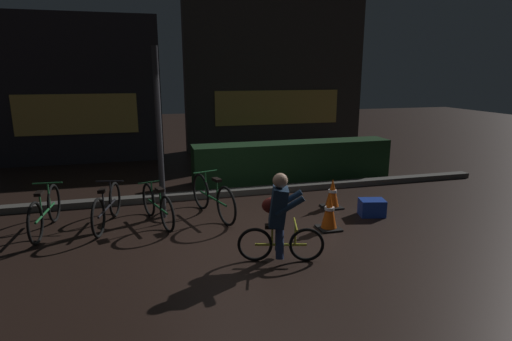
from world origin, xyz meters
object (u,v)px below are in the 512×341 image
object	(u,v)px
street_post	(159,135)
blue_crate	(372,208)
traffic_cone_near	(329,212)
cyclist	(279,217)
traffic_cone_far	(332,194)
parked_bike_left_mid	(107,207)
parked_bike_center_right	(213,198)
parked_bike_center_left	(157,206)
parked_bike_leftmost	(45,212)

from	to	relation	value
street_post	blue_crate	bearing A→B (deg)	-13.89
traffic_cone_near	cyclist	size ratio (longest dim) A/B	0.50
traffic_cone_far	blue_crate	xyz separation A→B (m)	(0.50, -0.60, -0.13)
parked_bike_left_mid	blue_crate	bearing A→B (deg)	-87.00
parked_bike_left_mid	parked_bike_center_right	bearing A→B (deg)	-78.45
parked_bike_left_mid	traffic_cone_near	distance (m)	3.70
parked_bike_center_left	parked_bike_center_right	world-z (taller)	parked_bike_center_right
parked_bike_center_left	blue_crate	world-z (taller)	parked_bike_center_left
traffic_cone_far	cyclist	size ratio (longest dim) A/B	0.46
blue_crate	parked_bike_center_left	bearing A→B (deg)	170.93
parked_bike_leftmost	parked_bike_center_right	bearing A→B (deg)	-85.54
blue_crate	traffic_cone_far	bearing A→B (deg)	129.63
street_post	parked_bike_center_right	distance (m)	1.43
parked_bike_center_left	traffic_cone_near	size ratio (longest dim) A/B	2.32
parked_bike_leftmost	cyclist	distance (m)	3.86
street_post	parked_bike_center_left	size ratio (longest dim) A/B	2.04
parked_bike_center_right	blue_crate	size ratio (longest dim) A/B	3.73
parked_bike_left_mid	traffic_cone_far	size ratio (longest dim) A/B	2.69
blue_crate	traffic_cone_near	bearing A→B (deg)	-158.76
parked_bike_center_right	cyclist	bearing A→B (deg)	179.53
parked_bike_leftmost	traffic_cone_far	bearing A→B (deg)	-86.74
parked_bike_center_left	blue_crate	xyz separation A→B (m)	(3.74, -0.60, -0.17)
parked_bike_left_mid	blue_crate	world-z (taller)	parked_bike_left_mid
parked_bike_leftmost	traffic_cone_far	world-z (taller)	parked_bike_leftmost
blue_crate	cyclist	distance (m)	2.58
traffic_cone_near	traffic_cone_far	xyz separation A→B (m)	(0.53, 1.00, -0.03)
traffic_cone_far	blue_crate	world-z (taller)	traffic_cone_far
street_post	traffic_cone_far	distance (m)	3.38
parked_bike_left_mid	traffic_cone_near	xyz separation A→B (m)	(3.53, -1.10, -0.03)
street_post	parked_bike_leftmost	world-z (taller)	street_post
street_post	parked_bike_leftmost	xyz separation A→B (m)	(-1.86, -0.22, -1.13)
cyclist	traffic_cone_far	bearing A→B (deg)	63.64
traffic_cone_near	parked_bike_left_mid	bearing A→B (deg)	162.71
parked_bike_center_left	parked_bike_center_right	distance (m)	0.97
parked_bike_leftmost	cyclist	world-z (taller)	cyclist
street_post	cyclist	size ratio (longest dim) A/B	2.37
blue_crate	street_post	bearing A→B (deg)	166.11
parked_bike_center_right	blue_crate	distance (m)	2.87
parked_bike_center_left	cyclist	size ratio (longest dim) A/B	1.16
parked_bike_left_mid	cyclist	xyz separation A→B (m)	(2.37, -1.98, 0.30)
street_post	parked_bike_center_left	distance (m)	1.20
parked_bike_leftmost	blue_crate	world-z (taller)	parked_bike_leftmost
traffic_cone_near	blue_crate	size ratio (longest dim) A/B	1.42
cyclist	street_post	bearing A→B (deg)	139.10
parked_bike_left_mid	cyclist	size ratio (longest dim) A/B	1.24
traffic_cone_far	parked_bike_center_right	bearing A→B (deg)	177.66
parked_bike_center_right	traffic_cone_far	size ratio (longest dim) A/B	2.86
traffic_cone_near	cyclist	bearing A→B (deg)	-142.74
traffic_cone_near	traffic_cone_far	size ratio (longest dim) A/B	1.09
parked_bike_center_left	traffic_cone_far	distance (m)	3.25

